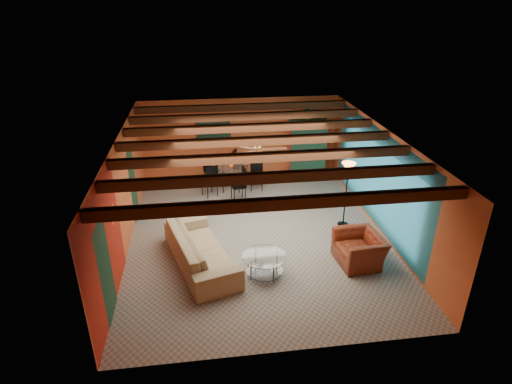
{
  "coord_description": "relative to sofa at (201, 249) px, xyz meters",
  "views": [
    {
      "loc": [
        -1.31,
        -9.39,
        5.72
      ],
      "look_at": [
        0.0,
        0.2,
        1.15
      ],
      "focal_mm": 29.5,
      "sensor_mm": 36.0,
      "label": 1
    }
  ],
  "objects": [
    {
      "name": "ceiling_fan",
      "position": [
        1.47,
        1.11,
        1.96
      ],
      "size": [
        1.5,
        1.5,
        0.44
      ],
      "primitive_type": null,
      "color": "#472614",
      "rests_on": "ceiling"
    },
    {
      "name": "armchair",
      "position": [
        3.65,
        -0.43,
        -0.04
      ],
      "size": [
        1.06,
        1.19,
        0.72
      ],
      "primitive_type": "imported",
      "rotation": [
        0.0,
        0.0,
        -1.48
      ],
      "color": "maroon",
      "rests_on": "ground"
    },
    {
      "name": "potted_plant",
      "position": [
        3.67,
        4.81,
        1.81
      ],
      "size": [
        0.47,
        0.41,
        0.49
      ],
      "primitive_type": "imported",
      "rotation": [
        0.0,
        0.0,
        -0.07
      ],
      "color": "#26661E",
      "rests_on": "armoire"
    },
    {
      "name": "floor_lamp",
      "position": [
        3.87,
        1.32,
        0.51
      ],
      "size": [
        0.37,
        0.37,
        1.82
      ],
      "primitive_type": null,
      "rotation": [
        0.0,
        0.0,
        0.01
      ],
      "color": "black",
      "rests_on": "ground"
    },
    {
      "name": "sofa",
      "position": [
        0.0,
        0.0,
        0.0
      ],
      "size": [
        1.81,
        2.94,
        0.8
      ],
      "primitive_type": "imported",
      "rotation": [
        0.0,
        0.0,
        1.86
      ],
      "color": "#978462",
      "rests_on": "ground"
    },
    {
      "name": "dining_table",
      "position": [
        1.04,
        4.03,
        0.13
      ],
      "size": [
        2.28,
        2.28,
        1.06
      ],
      "primitive_type": null,
      "rotation": [
        0.0,
        0.0,
        -0.13
      ],
      "color": "silver",
      "rests_on": "ground"
    },
    {
      "name": "vase",
      "position": [
        1.04,
        4.03,
        0.74
      ],
      "size": [
        0.2,
        0.2,
        0.18
      ],
      "primitive_type": "imported",
      "rotation": [
        0.0,
        0.0,
        0.25
      ],
      "color": "orange",
      "rests_on": "dining_table"
    },
    {
      "name": "room",
      "position": [
        1.47,
        1.22,
        1.96
      ],
      "size": [
        6.52,
        8.01,
        2.71
      ],
      "color": "gray",
      "rests_on": "ground"
    },
    {
      "name": "painting",
      "position": [
        0.57,
        5.07,
        1.25
      ],
      "size": [
        1.05,
        0.03,
        0.65
      ],
      "primitive_type": "cube",
      "color": "black",
      "rests_on": "wall_back"
    },
    {
      "name": "armoire",
      "position": [
        3.67,
        4.81,
        0.58
      ],
      "size": [
        1.23,
        0.86,
        1.97
      ],
      "primitive_type": "cube",
      "rotation": [
        0.0,
        0.0,
        -0.3
      ],
      "color": "maroon",
      "rests_on": "ground"
    },
    {
      "name": "coffee_table",
      "position": [
        1.39,
        -0.61,
        -0.15
      ],
      "size": [
        1.25,
        1.25,
        0.5
      ],
      "primitive_type": null,
      "rotation": [
        0.0,
        0.0,
        -0.33
      ],
      "color": "silver",
      "rests_on": "ground"
    }
  ]
}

